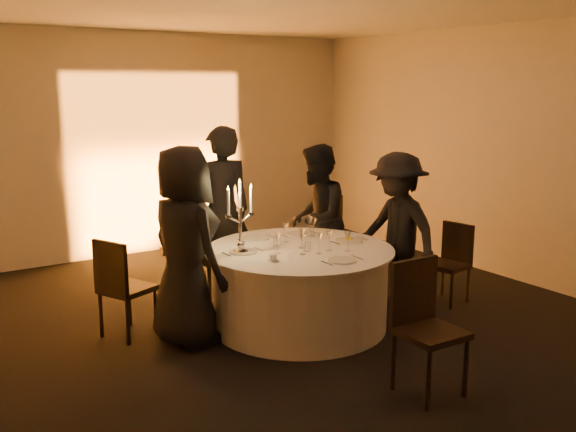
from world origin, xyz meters
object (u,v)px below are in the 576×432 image
chair_back_left (203,247)px  guest_back_left (221,211)px  guest_back_right (316,219)px  chair_back_right (329,233)px  chair_front (423,319)px  chair_right (452,258)px  guest_left (185,247)px  coffee_cup (273,258)px  guest_right (397,230)px  chair_left (120,283)px  banquet_table (299,287)px  candelabra (240,227)px

chair_back_left → guest_back_left: guest_back_left is taller
chair_back_left → guest_back_left: (0.11, -0.26, 0.45)m
chair_back_left → guest_back_right: bearing=151.3°
chair_back_right → chair_front: bearing=23.8°
chair_right → guest_left: (-2.86, 0.49, 0.42)m
guest_left → guest_back_right: bearing=-82.5°
chair_front → coffee_cup: 1.47m
guest_right → guest_back_right: bearing=-154.3°
chair_left → coffee_cup: bearing=-152.5°
chair_front → banquet_table: bearing=92.5°
chair_back_right → chair_right: bearing=70.8°
guest_back_right → banquet_table: bearing=2.0°
chair_back_left → guest_left: size_ratio=0.49×
chair_right → chair_front: bearing=-62.8°
chair_front → coffee_cup: size_ratio=9.16×
chair_left → guest_back_right: 2.33m
chair_back_right → coffee_cup: bearing=-4.1°
guest_left → candelabra: 0.55m
chair_front → guest_right: (1.16, 1.57, 0.24)m
chair_back_left → guest_back_right: (1.02, -0.78, 0.34)m
chair_left → guest_back_right: (2.30, 0.16, 0.30)m
guest_left → candelabra: size_ratio=2.58×
chair_back_right → candelabra: 1.98m
chair_back_right → guest_back_left: bearing=-53.7°
chair_left → coffee_cup: size_ratio=8.50×
guest_back_right → chair_front: bearing=29.2°
guest_right → candelabra: 1.77m
guest_left → guest_back_left: (0.93, 1.11, 0.04)m
guest_back_left → guest_back_right: (0.91, -0.52, -0.10)m
guest_left → candelabra: (0.54, -0.04, 0.12)m
chair_back_left → chair_back_right: bearing=169.5°
banquet_table → coffee_cup: size_ratio=16.36×
chair_left → guest_back_left: bearing=-88.1°
guest_left → guest_back_right: (1.84, 0.59, -0.07)m
banquet_table → chair_left: bearing=157.8°
guest_left → coffee_cup: 0.78m
chair_right → guest_right: guest_right is taller
banquet_table → chair_front: 1.62m
guest_back_right → guest_right: bearing=73.8°
chair_right → candelabra: (-2.32, 0.45, 0.54)m
chair_right → guest_back_right: size_ratio=0.51×
chair_back_right → guest_back_right: guest_back_right is taller
guest_back_left → coffee_cup: (-0.29, -1.55, -0.13)m
chair_back_left → guest_right: guest_right is taller
candelabra → chair_right: bearing=-11.0°
coffee_cup → guest_left: bearing=145.8°
banquet_table → coffee_cup: coffee_cup is taller
chair_front → guest_back_right: size_ratio=0.61×
chair_front → chair_right: bearing=38.5°
chair_front → guest_back_left: size_ratio=0.54×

